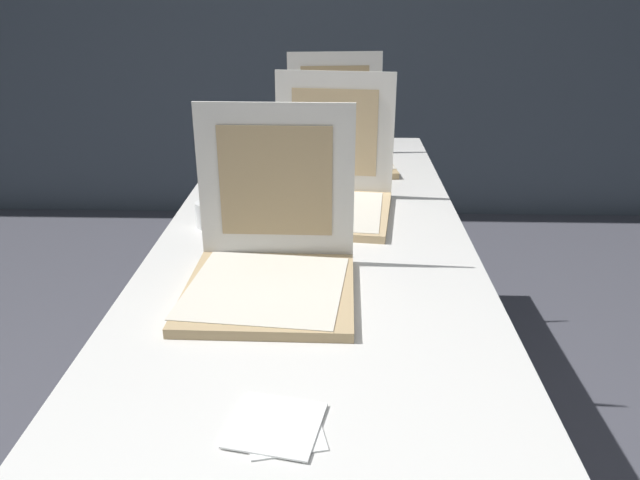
# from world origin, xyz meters

# --- Properties ---
(table) EXTENTS (0.84, 2.27, 0.76)m
(table) POSITION_xyz_m (0.00, 0.62, 0.71)
(table) COLOR silver
(table) RESTS_ON ground
(pizza_box_front) EXTENTS (0.38, 0.38, 0.39)m
(pizza_box_front) POSITION_xyz_m (-0.09, 0.32, 0.82)
(pizza_box_front) COLOR tan
(pizza_box_front) RESTS_ON table
(pizza_box_middle) EXTENTS (0.41, 0.43, 0.39)m
(pizza_box_middle) POSITION_xyz_m (0.03, 0.82, 0.81)
(pizza_box_middle) COLOR tan
(pizza_box_middle) RESTS_ON table
(pizza_box_back) EXTENTS (0.42, 0.45, 0.39)m
(pizza_box_back) POSITION_xyz_m (0.07, 1.35, 0.81)
(pizza_box_back) COLOR tan
(pizza_box_back) RESTS_ON table
(cup_white_mid) EXTENTS (0.06, 0.06, 0.07)m
(cup_white_mid) POSITION_xyz_m (-0.31, 0.68, 0.80)
(cup_white_mid) COLOR white
(cup_white_mid) RESTS_ON table
(cup_white_far) EXTENTS (0.06, 0.06, 0.07)m
(cup_white_far) POSITION_xyz_m (-0.21, 1.00, 0.80)
(cup_white_far) COLOR white
(cup_white_far) RESTS_ON table
(napkin_pile) EXTENTS (0.16, 0.16, 0.01)m
(napkin_pile) POSITION_xyz_m (-0.03, -0.16, 0.76)
(napkin_pile) COLOR white
(napkin_pile) RESTS_ON table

